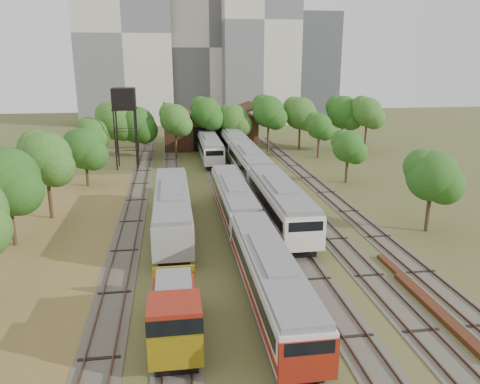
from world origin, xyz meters
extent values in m
plane|color=#475123|center=(0.00, 0.00, 0.00)|extent=(240.00, 240.00, 0.00)
cube|color=brown|center=(-18.00, 8.00, 0.02)|extent=(14.00, 60.00, 0.04)
cube|color=#4C473D|center=(-12.00, 25.00, 0.03)|extent=(2.60, 80.00, 0.06)
cube|color=#472D1E|center=(-12.72, 25.00, 0.12)|extent=(0.08, 80.00, 0.14)
cube|color=#472D1E|center=(-11.28, 25.00, 0.12)|extent=(0.08, 80.00, 0.14)
cube|color=#4C473D|center=(-8.00, 25.00, 0.03)|extent=(2.60, 80.00, 0.06)
cube|color=#472D1E|center=(-8.72, 25.00, 0.12)|extent=(0.08, 80.00, 0.14)
cube|color=#472D1E|center=(-7.28, 25.00, 0.12)|extent=(0.08, 80.00, 0.14)
cube|color=#4C473D|center=(-2.00, 25.00, 0.03)|extent=(2.60, 80.00, 0.06)
cube|color=#472D1E|center=(-2.72, 25.00, 0.12)|extent=(0.08, 80.00, 0.14)
cube|color=#472D1E|center=(-1.28, 25.00, 0.12)|extent=(0.08, 80.00, 0.14)
cube|color=#4C473D|center=(2.00, 25.00, 0.03)|extent=(2.60, 80.00, 0.06)
cube|color=#472D1E|center=(1.28, 25.00, 0.12)|extent=(0.08, 80.00, 0.14)
cube|color=#472D1E|center=(2.72, 25.00, 0.12)|extent=(0.08, 80.00, 0.14)
cube|color=#4C473D|center=(6.00, 25.00, 0.03)|extent=(2.60, 80.00, 0.06)
cube|color=#472D1E|center=(5.28, 25.00, 0.12)|extent=(0.08, 80.00, 0.14)
cube|color=#472D1E|center=(6.72, 25.00, 0.12)|extent=(0.08, 80.00, 0.14)
cube|color=#4C473D|center=(10.00, 25.00, 0.03)|extent=(2.60, 80.00, 0.06)
cube|color=#472D1E|center=(9.28, 25.00, 0.12)|extent=(0.08, 80.00, 0.14)
cube|color=#472D1E|center=(10.72, 25.00, 0.12)|extent=(0.08, 80.00, 0.14)
cube|color=black|center=(-2.00, 0.18, 0.39)|extent=(2.12, 15.64, 0.77)
cube|color=silver|center=(-2.00, 0.18, 1.98)|extent=(2.80, 17.00, 2.41)
cube|color=black|center=(-2.00, 0.18, 2.27)|extent=(2.86, 15.64, 0.82)
cube|color=slate|center=(-2.00, 0.18, 3.36)|extent=(2.57, 16.66, 0.35)
cube|color=maroon|center=(-2.00, 0.18, 1.30)|extent=(2.86, 16.66, 0.43)
cube|color=maroon|center=(-2.00, -8.27, 1.86)|extent=(2.84, 0.25, 2.17)
cube|color=black|center=(-2.00, 17.68, 0.39)|extent=(2.12, 15.64, 0.77)
cube|color=silver|center=(-2.00, 17.68, 1.98)|extent=(2.80, 17.00, 2.41)
cube|color=black|center=(-2.00, 17.68, 2.27)|extent=(2.86, 15.64, 0.82)
cube|color=slate|center=(-2.00, 17.68, 3.36)|extent=(2.57, 16.66, 0.35)
cube|color=maroon|center=(-2.00, 17.68, 1.30)|extent=(2.86, 16.66, 0.43)
cube|color=black|center=(2.00, 14.73, 0.44)|extent=(2.43, 15.64, 0.88)
cube|color=silver|center=(2.00, 14.73, 2.26)|extent=(3.20, 17.00, 2.76)
cube|color=black|center=(2.00, 14.73, 2.59)|extent=(3.26, 15.64, 0.94)
cube|color=slate|center=(2.00, 14.73, 3.84)|extent=(2.94, 16.66, 0.40)
cube|color=#175F27|center=(2.00, 14.73, 1.49)|extent=(3.26, 16.66, 0.50)
cube|color=silver|center=(2.00, 6.28, 2.12)|extent=(3.24, 0.25, 2.48)
cube|color=black|center=(2.00, 32.23, 0.44)|extent=(2.43, 15.64, 0.88)
cube|color=silver|center=(2.00, 32.23, 2.26)|extent=(3.20, 17.00, 2.76)
cube|color=black|center=(2.00, 32.23, 2.59)|extent=(3.26, 15.64, 0.94)
cube|color=slate|center=(2.00, 32.23, 3.84)|extent=(2.94, 16.66, 0.40)
cube|color=#175F27|center=(2.00, 32.23, 1.49)|extent=(3.26, 16.66, 0.50)
cube|color=black|center=(2.00, 49.73, 0.44)|extent=(2.43, 15.64, 0.88)
cube|color=silver|center=(2.00, 49.73, 2.26)|extent=(3.20, 17.00, 2.76)
cube|color=black|center=(2.00, 49.73, 2.59)|extent=(3.26, 15.64, 0.94)
cube|color=slate|center=(2.00, 49.73, 3.84)|extent=(2.94, 16.66, 0.40)
cube|color=#175F27|center=(2.00, 49.73, 1.49)|extent=(3.26, 16.66, 0.50)
cube|color=black|center=(-2.00, 45.51, 0.40)|extent=(2.20, 14.72, 0.80)
cube|color=silver|center=(-2.00, 45.51, 2.05)|extent=(2.91, 16.00, 2.51)
cube|color=black|center=(-2.00, 45.51, 2.36)|extent=(2.97, 14.72, 0.85)
cube|color=slate|center=(-2.00, 45.51, 3.49)|extent=(2.67, 15.68, 0.36)
cube|color=#175F27|center=(-2.00, 45.51, 1.35)|extent=(2.97, 15.68, 0.45)
cube|color=silver|center=(-2.00, 37.56, 1.93)|extent=(2.95, 0.25, 2.25)
cube|color=black|center=(-8.00, -2.43, 0.45)|extent=(2.18, 7.20, 0.89)
cube|color=maroon|center=(-8.00, -1.63, 1.63)|extent=(2.48, 4.40, 1.49)
cube|color=maroon|center=(-8.00, -5.03, 2.23)|extent=(2.67, 2.57, 2.67)
cube|color=black|center=(-8.00, -5.03, 2.87)|extent=(2.72, 2.62, 0.89)
cube|color=gold|center=(-8.00, -6.38, 1.58)|extent=(2.67, 0.20, 1.78)
cube|color=gold|center=(-8.00, 1.52, 1.58)|extent=(2.67, 0.20, 1.78)
cube|color=slate|center=(-8.00, -2.43, 3.27)|extent=(1.98, 3.60, 0.20)
cube|color=black|center=(-8.00, 14.65, 0.43)|extent=(2.37, 16.56, 0.86)
cube|color=gray|center=(-8.00, 14.65, 2.20)|extent=(3.12, 18.00, 2.69)
cube|color=black|center=(-8.00, 14.65, 2.53)|extent=(3.18, 16.56, 0.91)
cube|color=slate|center=(-8.00, 14.65, 3.74)|extent=(2.87, 17.64, 0.39)
cylinder|color=black|center=(-15.63, 40.63, 4.18)|extent=(0.21, 0.21, 8.36)
cylinder|color=black|center=(-12.81, 40.63, 4.18)|extent=(0.21, 0.21, 8.36)
cylinder|color=black|center=(-15.63, 43.45, 4.18)|extent=(0.21, 0.21, 8.36)
cylinder|color=black|center=(-12.81, 43.45, 4.18)|extent=(0.21, 0.21, 8.36)
cube|color=black|center=(-14.22, 42.04, 8.46)|extent=(3.29, 3.29, 0.20)
cube|color=black|center=(-14.22, 42.04, 9.97)|extent=(3.14, 3.14, 2.82)
cube|color=#502816|center=(8.00, -2.45, 0.17)|extent=(0.68, 10.21, 0.34)
cube|color=#502816|center=(8.20, 1.79, 0.14)|extent=(0.55, 8.81, 0.29)
cube|color=#341B13|center=(-1.00, 58.00, 2.75)|extent=(16.00, 11.00, 5.50)
cube|color=#341B13|center=(-5.00, 58.00, 6.10)|extent=(8.45, 11.55, 2.96)
cube|color=#341B13|center=(3.00, 58.00, 6.10)|extent=(8.45, 11.55, 2.96)
cube|color=black|center=(-1.00, 52.55, 2.20)|extent=(6.40, 0.15, 4.12)
cylinder|color=#382616|center=(-21.22, 13.11, 2.25)|extent=(0.36, 0.36, 4.51)
sphere|color=#204F15|center=(-21.22, 13.11, 5.74)|extent=(5.30, 5.30, 5.30)
cylinder|color=#382616|center=(-19.84, 20.05, 2.41)|extent=(0.36, 0.36, 4.82)
sphere|color=#204F15|center=(-19.84, 20.05, 6.14)|extent=(4.97, 4.97, 4.97)
cylinder|color=#382616|center=(-18.32, 32.24, 1.85)|extent=(0.36, 0.36, 3.69)
sphere|color=#204F15|center=(-18.32, 32.24, 4.70)|extent=(5.00, 5.00, 5.00)
cylinder|color=#382616|center=(-18.89, 42.37, 2.03)|extent=(0.36, 0.36, 4.06)
sphere|color=#204F15|center=(-18.89, 42.37, 5.17)|extent=(4.17, 4.17, 4.17)
cylinder|color=#382616|center=(-16.60, 50.61, 2.29)|extent=(0.36, 0.36, 4.57)
sphere|color=#204F15|center=(-16.60, 50.61, 5.82)|extent=(6.13, 6.13, 6.13)
cylinder|color=#382616|center=(-13.24, 50.22, 2.02)|extent=(0.36, 0.36, 4.04)
sphere|color=#204F15|center=(-13.24, 50.22, 5.14)|extent=(5.80, 5.80, 5.80)
cylinder|color=#382616|center=(-7.18, 47.99, 2.43)|extent=(0.36, 0.36, 4.85)
sphere|color=#204F15|center=(-7.18, 47.99, 6.18)|extent=(4.71, 4.71, 4.71)
cylinder|color=#382616|center=(-1.91, 52.58, 2.59)|extent=(0.36, 0.36, 5.17)
sphere|color=#204F15|center=(-1.91, 52.58, 6.59)|extent=(5.17, 5.17, 5.17)
cylinder|color=#382616|center=(2.72, 52.47, 2.09)|extent=(0.36, 0.36, 4.18)
sphere|color=#204F15|center=(2.72, 52.47, 5.32)|extent=(5.26, 5.26, 5.26)
cylinder|color=#382616|center=(8.40, 51.22, 2.67)|extent=(0.36, 0.36, 5.34)
sphere|color=#204F15|center=(8.40, 51.22, 6.80)|extent=(5.31, 5.31, 5.31)
cylinder|color=#382616|center=(14.23, 52.51, 2.47)|extent=(0.36, 0.36, 4.94)
sphere|color=#204F15|center=(14.23, 52.51, 6.28)|extent=(5.50, 5.50, 5.50)
cylinder|color=#382616|center=(21.68, 51.68, 2.53)|extent=(0.36, 0.36, 5.05)
sphere|color=#204F15|center=(21.68, 51.68, 6.43)|extent=(5.60, 5.60, 5.60)
cylinder|color=#382616|center=(24.59, 48.44, 2.66)|extent=(0.36, 0.36, 5.32)
sphere|color=#204F15|center=(24.59, 48.44, 6.77)|extent=(4.86, 4.86, 4.86)
cylinder|color=#382616|center=(14.93, 11.27, 2.04)|extent=(0.36, 0.36, 4.08)
sphere|color=#204F15|center=(14.93, 11.27, 5.20)|extent=(4.53, 4.53, 4.53)
cylinder|color=#382616|center=(14.04, 29.19, 1.84)|extent=(0.36, 0.36, 3.67)
sphere|color=#204F15|center=(14.04, 29.19, 4.68)|extent=(3.97, 3.97, 3.97)
cylinder|color=#382616|center=(15.28, 44.98, 1.99)|extent=(0.36, 0.36, 3.99)
sphere|color=#204F15|center=(15.28, 44.98, 5.08)|extent=(4.03, 4.03, 4.03)
cube|color=beige|center=(-18.00, 95.00, 21.00)|extent=(22.00, 16.00, 42.00)
cube|color=beige|center=(2.00, 100.00, 18.00)|extent=(20.00, 18.00, 36.00)
cube|color=beige|center=(14.00, 92.00, 24.00)|extent=(18.00, 16.00, 48.00)
cube|color=#44484C|center=(34.00, 110.00, 14.00)|extent=(12.00, 12.00, 28.00)
camera|label=1|loc=(-7.78, -26.07, 15.10)|focal=35.00mm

